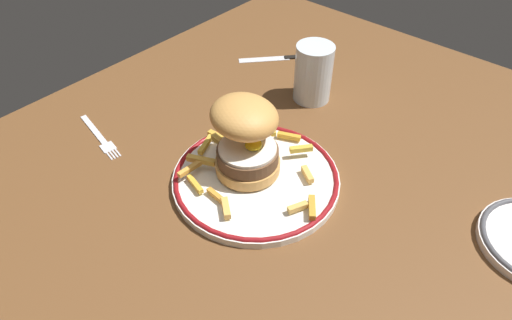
{
  "coord_description": "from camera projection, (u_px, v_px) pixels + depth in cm",
  "views": [
    {
      "loc": [
        -34.28,
        -30.57,
        50.4
      ],
      "look_at": [
        3.49,
        2.47,
        4.6
      ],
      "focal_mm": 31.92,
      "sensor_mm": 36.0,
      "label": 1
    }
  ],
  "objects": [
    {
      "name": "ground_plane",
      "position": [
        253.0,
        211.0,
        0.69
      ],
      "size": [
        127.94,
        97.11,
        4.0
      ],
      "primitive_type": "cube",
      "color": "brown"
    },
    {
      "name": "dinner_plate",
      "position": [
        256.0,
        178.0,
        0.7
      ],
      "size": [
        25.9,
        25.9,
        1.6
      ],
      "color": "white",
      "rests_on": "ground_plane"
    },
    {
      "name": "burger",
      "position": [
        246.0,
        135.0,
        0.68
      ],
      "size": [
        14.87,
        14.85,
        12.01
      ],
      "color": "tan",
      "rests_on": "dinner_plate"
    },
    {
      "name": "fries_pile",
      "position": [
        246.0,
        164.0,
        0.71
      ],
      "size": [
        21.14,
        24.69,
        2.74
      ],
      "color": "gold",
      "rests_on": "dinner_plate"
    },
    {
      "name": "water_glass",
      "position": [
        313.0,
        76.0,
        0.85
      ],
      "size": [
        7.04,
        7.04,
        10.97
      ],
      "color": "silver",
      "rests_on": "ground_plane"
    },
    {
      "name": "fork",
      "position": [
        100.0,
        137.0,
        0.79
      ],
      "size": [
        4.2,
        14.39,
        0.36
      ],
      "color": "silver",
      "rests_on": "ground_plane"
    },
    {
      "name": "knife",
      "position": [
        287.0,
        57.0,
        0.99
      ],
      "size": [
        14.42,
        13.12,
        0.7
      ],
      "color": "black",
      "rests_on": "ground_plane"
    }
  ]
}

